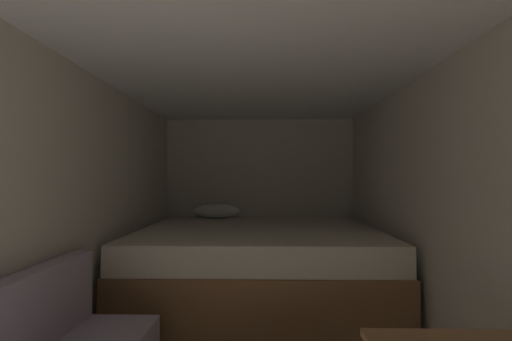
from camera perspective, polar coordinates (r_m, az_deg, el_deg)
wall_back at (r=4.63m, az=0.61°, el=-4.09°), size 2.66×0.05×2.07m
wall_left at (r=2.60m, az=-30.24°, el=-6.10°), size 0.05×4.77×2.07m
wall_right at (r=2.56m, az=30.91°, el=-6.17°), size 0.05×4.77×2.07m
ceiling_slab at (r=2.37m, az=0.06°, el=19.31°), size 2.66×4.77×0.05m
bed at (r=3.67m, az=0.37°, el=-15.34°), size 2.44×2.01×0.93m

